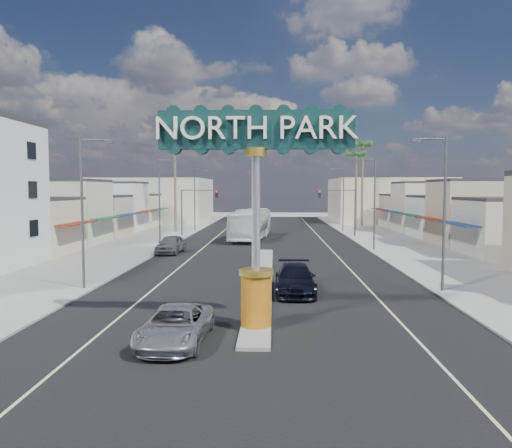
# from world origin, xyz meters

# --- Properties ---
(ground) EXTENTS (160.00, 160.00, 0.00)m
(ground) POSITION_xyz_m (0.00, 30.00, 0.00)
(ground) COLOR gray
(ground) RESTS_ON ground
(road) EXTENTS (20.00, 120.00, 0.01)m
(road) POSITION_xyz_m (0.00, 30.00, 0.01)
(road) COLOR black
(road) RESTS_ON ground
(median_island) EXTENTS (1.30, 30.00, 0.16)m
(median_island) POSITION_xyz_m (0.00, 14.00, 0.08)
(median_island) COLOR gray
(median_island) RESTS_ON ground
(sidewalk_left) EXTENTS (8.00, 120.00, 0.12)m
(sidewalk_left) POSITION_xyz_m (-14.00, 30.00, 0.06)
(sidewalk_left) COLOR gray
(sidewalk_left) RESTS_ON ground
(sidewalk_right) EXTENTS (8.00, 120.00, 0.12)m
(sidewalk_right) POSITION_xyz_m (14.00, 30.00, 0.06)
(sidewalk_right) COLOR gray
(sidewalk_right) RESTS_ON ground
(storefront_row_left) EXTENTS (12.00, 42.00, 6.00)m
(storefront_row_left) POSITION_xyz_m (-24.00, 43.00, 3.00)
(storefront_row_left) COLOR beige
(storefront_row_left) RESTS_ON ground
(storefront_row_right) EXTENTS (12.00, 42.00, 6.00)m
(storefront_row_right) POSITION_xyz_m (24.00, 43.00, 3.00)
(storefront_row_right) COLOR #B7B29E
(storefront_row_right) RESTS_ON ground
(backdrop_far_left) EXTENTS (20.00, 20.00, 8.00)m
(backdrop_far_left) POSITION_xyz_m (-22.00, 75.00, 4.00)
(backdrop_far_left) COLOR #B7B29E
(backdrop_far_left) RESTS_ON ground
(backdrop_far_right) EXTENTS (20.00, 20.00, 8.00)m
(backdrop_far_right) POSITION_xyz_m (22.00, 75.00, 4.00)
(backdrop_far_right) COLOR beige
(backdrop_far_right) RESTS_ON ground
(gateway_sign) EXTENTS (8.20, 1.50, 9.15)m
(gateway_sign) POSITION_xyz_m (0.00, 1.98, 5.93)
(gateway_sign) COLOR #CB650F
(gateway_sign) RESTS_ON median_island
(traffic_signal_left) EXTENTS (5.09, 0.45, 6.00)m
(traffic_signal_left) POSITION_xyz_m (-9.18, 43.99, 4.27)
(traffic_signal_left) COLOR #47474C
(traffic_signal_left) RESTS_ON ground
(traffic_signal_right) EXTENTS (5.09, 0.45, 6.00)m
(traffic_signal_right) POSITION_xyz_m (9.18, 43.99, 4.27)
(traffic_signal_right) COLOR #47474C
(traffic_signal_right) RESTS_ON ground
(streetlight_l_near) EXTENTS (2.03, 0.22, 9.00)m
(streetlight_l_near) POSITION_xyz_m (-10.43, 10.00, 5.07)
(streetlight_l_near) COLOR #47474C
(streetlight_l_near) RESTS_ON ground
(streetlight_l_mid) EXTENTS (2.03, 0.22, 9.00)m
(streetlight_l_mid) POSITION_xyz_m (-10.43, 30.00, 5.07)
(streetlight_l_mid) COLOR #47474C
(streetlight_l_mid) RESTS_ON ground
(streetlight_l_far) EXTENTS (2.03, 0.22, 9.00)m
(streetlight_l_far) POSITION_xyz_m (-10.43, 52.00, 5.07)
(streetlight_l_far) COLOR #47474C
(streetlight_l_far) RESTS_ON ground
(streetlight_r_near) EXTENTS (2.03, 0.22, 9.00)m
(streetlight_r_near) POSITION_xyz_m (10.43, 10.00, 5.07)
(streetlight_r_near) COLOR #47474C
(streetlight_r_near) RESTS_ON ground
(streetlight_r_mid) EXTENTS (2.03, 0.22, 9.00)m
(streetlight_r_mid) POSITION_xyz_m (10.43, 30.00, 5.07)
(streetlight_r_mid) COLOR #47474C
(streetlight_r_mid) RESTS_ON ground
(streetlight_r_far) EXTENTS (2.03, 0.22, 9.00)m
(streetlight_r_far) POSITION_xyz_m (10.43, 52.00, 5.07)
(streetlight_r_far) COLOR #47474C
(streetlight_r_far) RESTS_ON ground
(palm_left_far) EXTENTS (2.60, 2.60, 13.10)m
(palm_left_far) POSITION_xyz_m (-13.00, 50.00, 11.50)
(palm_left_far) COLOR brown
(palm_left_far) RESTS_ON ground
(palm_right_mid) EXTENTS (2.60, 2.60, 12.10)m
(palm_right_mid) POSITION_xyz_m (13.00, 56.00, 10.60)
(palm_right_mid) COLOR brown
(palm_right_mid) RESTS_ON ground
(palm_right_far) EXTENTS (2.60, 2.60, 14.10)m
(palm_right_far) POSITION_xyz_m (15.00, 62.00, 12.39)
(palm_right_far) COLOR brown
(palm_right_far) RESTS_ON ground
(suv_left) EXTENTS (2.60, 5.25, 1.43)m
(suv_left) POSITION_xyz_m (-3.08, -0.12, 0.72)
(suv_left) COLOR #AFAFB4
(suv_left) RESTS_ON ground
(suv_right) EXTENTS (2.36, 5.69, 1.64)m
(suv_right) POSITION_xyz_m (2.00, 9.57, 0.82)
(suv_right) COLOR black
(suv_right) RESTS_ON ground
(car_parked_left) EXTENTS (2.40, 5.18, 1.72)m
(car_parked_left) POSITION_xyz_m (-8.91, 27.15, 0.86)
(car_parked_left) COLOR slate
(car_parked_left) RESTS_ON ground
(city_bus) EXTENTS (4.65, 13.45, 3.67)m
(city_bus) POSITION_xyz_m (-2.00, 40.37, 1.83)
(city_bus) COLOR white
(city_bus) RESTS_ON ground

